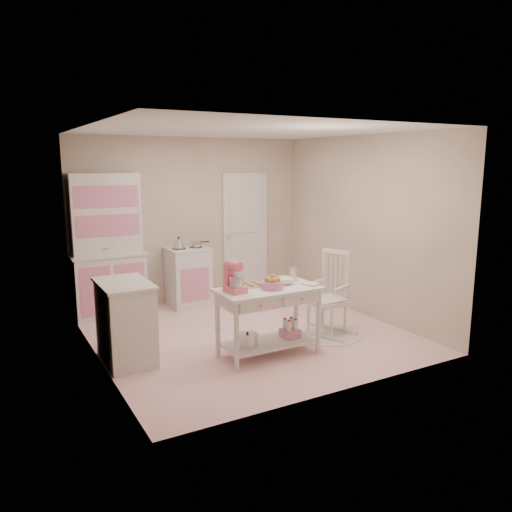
{
  "coord_description": "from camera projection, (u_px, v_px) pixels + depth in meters",
  "views": [
    {
      "loc": [
        -2.96,
        -5.5,
        2.23
      ],
      "look_at": [
        -0.02,
        -0.23,
        1.08
      ],
      "focal_mm": 35.0,
      "sensor_mm": 36.0,
      "label": 1
    }
  ],
  "objects": [
    {
      "name": "recipe_book",
      "position": [
        307.0,
        285.0,
        5.82
      ],
      "size": [
        0.21,
        0.24,
        0.02
      ],
      "primitive_type": "imported",
      "rotation": [
        0.0,
        0.0,
        0.35
      ],
      "color": "white",
      "rests_on": "work_table"
    },
    {
      "name": "rocking_chair",
      "position": [
        328.0,
        294.0,
        6.43
      ],
      "size": [
        0.72,
        0.85,
        1.1
      ],
      "primitive_type": "cube",
      "rotation": [
        0.0,
        0.0,
        0.41
      ],
      "color": "white",
      "rests_on": "ground"
    },
    {
      "name": "cookie_tray",
      "position": [
        250.0,
        286.0,
        5.8
      ],
      "size": [
        0.34,
        0.24,
        0.02
      ],
      "primitive_type": "cube",
      "color": "silver",
      "rests_on": "work_table"
    },
    {
      "name": "metal_pitcher",
      "position": [
        293.0,
        274.0,
        6.05
      ],
      "size": [
        0.1,
        0.1,
        0.17
      ],
      "primitive_type": "cylinder",
      "color": "silver",
      "rests_on": "work_table"
    },
    {
      "name": "door",
      "position": [
        245.0,
        234.0,
        8.42
      ],
      "size": [
        0.82,
        0.05,
        2.04
      ],
      "primitive_type": "cube",
      "color": "white",
      "rests_on": "ground"
    },
    {
      "name": "room_shell",
      "position": [
        248.0,
        208.0,
        6.25
      ],
      "size": [
        3.84,
        3.84,
        2.62
      ],
      "color": "pink",
      "rests_on": "ground"
    },
    {
      "name": "base_cabinet",
      "position": [
        126.0,
        322.0,
        5.58
      ],
      "size": [
        0.54,
        0.84,
        0.92
      ],
      "primitive_type": "cube",
      "color": "white",
      "rests_on": "ground"
    },
    {
      "name": "stand_mixer",
      "position": [
        235.0,
        277.0,
        5.5
      ],
      "size": [
        0.24,
        0.31,
        0.34
      ],
      "primitive_type": "cube",
      "rotation": [
        0.0,
        0.0,
        0.14
      ],
      "color": "#EB637D",
      "rests_on": "work_table"
    },
    {
      "name": "work_table",
      "position": [
        269.0,
        321.0,
        5.79
      ],
      "size": [
        1.2,
        0.6,
        0.8
      ],
      "primitive_type": "cube",
      "color": "white",
      "rests_on": "ground"
    },
    {
      "name": "stove",
      "position": [
        188.0,
        277.0,
        7.76
      ],
      "size": [
        0.62,
        0.57,
        0.92
      ],
      "primitive_type": "cube",
      "color": "white",
      "rests_on": "ground"
    },
    {
      "name": "bread_basket",
      "position": [
        272.0,
        285.0,
        5.67
      ],
      "size": [
        0.25,
        0.25,
        0.09
      ],
      "primitive_type": "cylinder",
      "color": "pink",
      "rests_on": "work_table"
    },
    {
      "name": "hutch",
      "position": [
        107.0,
        246.0,
        7.12
      ],
      "size": [
        1.06,
        0.5,
        2.08
      ],
      "primitive_type": "cube",
      "color": "white",
      "rests_on": "ground"
    },
    {
      "name": "mixing_bowl",
      "position": [
        284.0,
        281.0,
        5.9
      ],
      "size": [
        0.24,
        0.24,
        0.07
      ],
      "primitive_type": "imported",
      "color": "white",
      "rests_on": "work_table"
    },
    {
      "name": "lace_rug",
      "position": [
        326.0,
        334.0,
        6.53
      ],
      "size": [
        0.92,
        0.92,
        0.01
      ],
      "primitive_type": "cylinder",
      "color": "white",
      "rests_on": "ground"
    }
  ]
}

